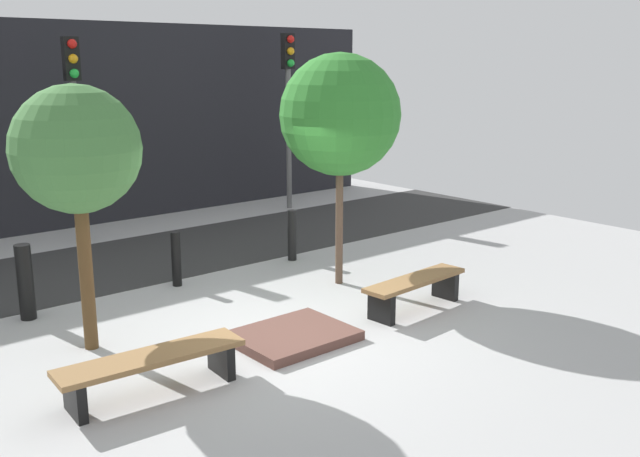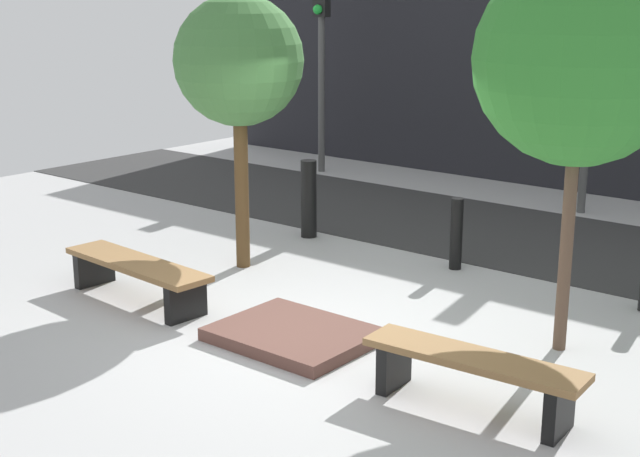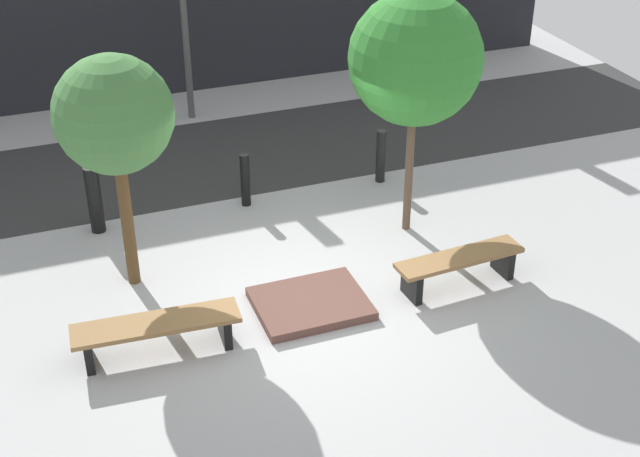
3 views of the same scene
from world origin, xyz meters
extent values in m
plane|color=#A8A8A8|center=(0.00, 0.00, 0.00)|extent=(18.00, 18.00, 0.00)
cube|color=#2F2F2F|center=(0.00, 4.54, 0.01)|extent=(18.00, 3.04, 0.01)
cube|color=black|center=(-2.81, -0.28, 0.19)|extent=(0.13, 0.47, 0.38)
cube|color=black|center=(-1.20, -0.38, 0.19)|extent=(0.13, 0.47, 0.38)
cube|color=olive|center=(-2.00, -0.33, 0.41)|extent=(2.00, 0.60, 0.06)
cube|color=black|center=(1.30, -0.38, 0.20)|extent=(0.13, 0.42, 0.40)
cube|color=black|center=(2.71, -0.28, 0.20)|extent=(0.13, 0.42, 0.40)
cube|color=olive|center=(2.00, -0.33, 0.43)|extent=(1.79, 0.53, 0.06)
cube|color=brown|center=(0.00, -0.13, 0.06)|extent=(1.41, 1.12, 0.12)
cylinder|color=#523A1F|center=(-2.00, 1.26, 1.01)|extent=(0.16, 0.16, 2.01)
sphere|color=#43793D|center=(-2.00, 1.26, 2.42)|extent=(1.47, 1.47, 1.47)
cylinder|color=brown|center=(2.00, 1.26, 1.06)|extent=(0.12, 0.12, 2.11)
sphere|color=#31812E|center=(2.00, 1.26, 2.61)|extent=(1.81, 1.81, 1.81)
cylinder|color=black|center=(-2.25, 2.77, 0.52)|extent=(0.21, 0.21, 1.03)
cylinder|color=black|center=(0.00, 2.77, 0.43)|extent=(0.15, 0.15, 0.85)
cylinder|color=black|center=(2.25, 2.77, 0.44)|extent=(0.15, 0.15, 0.89)
cylinder|color=#484848|center=(0.00, 6.36, 1.91)|extent=(0.12, 0.12, 3.81)
camera|label=1|loc=(-5.08, -6.70, 3.41)|focal=40.00mm
camera|label=2|loc=(5.12, -6.00, 3.16)|focal=50.00mm
camera|label=3|loc=(-3.15, -8.88, 6.68)|focal=50.00mm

